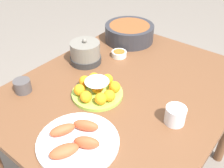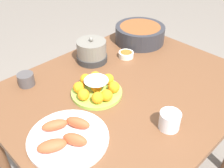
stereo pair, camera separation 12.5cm
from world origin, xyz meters
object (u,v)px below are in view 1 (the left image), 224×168
at_px(sauce_bowl, 119,54).
at_px(cup_far, 23,86).
at_px(cake_plate, 97,89).
at_px(warming_pot, 85,53).
at_px(dining_table, 125,102).
at_px(cup_near, 175,115).
at_px(serving_bowl, 129,32).
at_px(seafood_platter, 77,140).

xyz_separation_m(sauce_bowl, cup_far, (-0.55, 0.16, 0.01)).
xyz_separation_m(cake_plate, sauce_bowl, (0.36, 0.14, -0.02)).
distance_m(cake_plate, warming_pot, 0.31).
distance_m(dining_table, cup_near, 0.34).
xyz_separation_m(serving_bowl, warming_pot, (-0.38, 0.03, 0.00)).
bearing_deg(cup_far, seafood_platter, -99.71).
distance_m(dining_table, sauce_bowl, 0.32).
relative_size(sauce_bowl, seafood_platter, 0.28).
distance_m(seafood_platter, cup_far, 0.44).
bearing_deg(serving_bowl, dining_table, -146.15).
bearing_deg(cup_near, seafood_platter, 145.16).
xyz_separation_m(cup_near, cup_far, (-0.26, 0.67, -0.01)).
height_order(dining_table, warming_pot, warming_pot).
height_order(dining_table, serving_bowl, serving_bowl).
distance_m(dining_table, serving_bowl, 0.53).
bearing_deg(cup_near, cup_far, 111.41).
distance_m(sauce_bowl, cup_near, 0.59).
distance_m(dining_table, cup_far, 0.52).
bearing_deg(seafood_platter, cup_far, 80.29).
height_order(dining_table, cake_plate, cake_plate).
height_order(seafood_platter, warming_pot, warming_pot).
bearing_deg(cake_plate, cup_near, -80.04).
distance_m(cup_near, warming_pot, 0.63).
xyz_separation_m(cake_plate, warming_pot, (0.19, 0.25, 0.03)).
bearing_deg(cake_plate, sauce_bowl, 21.67).
xyz_separation_m(serving_bowl, seafood_platter, (-0.84, -0.35, -0.04)).
height_order(dining_table, sauce_bowl, sauce_bowl).
relative_size(dining_table, cake_plate, 5.00).
bearing_deg(cake_plate, serving_bowl, 21.12).
distance_m(sauce_bowl, seafood_platter, 0.69).
height_order(cake_plate, cup_far, cake_plate).
bearing_deg(sauce_bowl, cup_near, -119.62).
relative_size(serving_bowl, seafood_platter, 0.98).
relative_size(cake_plate, cup_near, 2.83).
xyz_separation_m(cup_near, warming_pot, (0.12, 0.62, 0.02)).
relative_size(sauce_bowl, cup_near, 1.02).
distance_m(cake_plate, serving_bowl, 0.60).
height_order(cake_plate, sauce_bowl, cake_plate).
distance_m(sauce_bowl, warming_pot, 0.20).
xyz_separation_m(dining_table, cake_plate, (-0.14, 0.07, 0.14)).
height_order(seafood_platter, cup_far, seafood_platter).
relative_size(dining_table, cup_near, 14.15).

